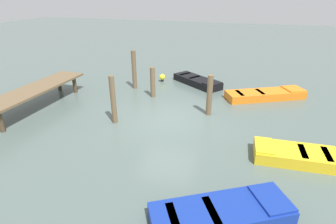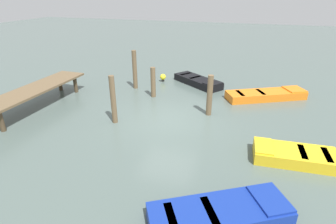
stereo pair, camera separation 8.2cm
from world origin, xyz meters
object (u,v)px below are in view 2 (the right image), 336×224
at_px(mooring_piling_near_left, 153,82).
at_px(rowboat_black, 198,81).
at_px(rowboat_orange, 266,95).
at_px(mooring_piling_near_right, 210,96).
at_px(dock_segment, 34,91).
at_px(mooring_piling_far_right, 135,70).
at_px(marker_buoy, 163,77).
at_px(mooring_piling_mid_right, 113,100).
at_px(rowboat_blue, 220,214).
at_px(rowboat_yellow, 294,155).

bearing_deg(mooring_piling_near_left, rowboat_black, -34.88).
xyz_separation_m(rowboat_orange, mooring_piling_near_right, (-2.88, 2.53, 0.71)).
bearing_deg(dock_segment, mooring_piling_near_left, -57.21).
distance_m(dock_segment, rowboat_orange, 11.57).
relative_size(mooring_piling_far_right, marker_buoy, 4.54).
height_order(mooring_piling_far_right, mooring_piling_near_right, mooring_piling_far_right).
height_order(rowboat_orange, marker_buoy, marker_buoy).
bearing_deg(mooring_piling_near_right, mooring_piling_mid_right, 118.49).
xyz_separation_m(dock_segment, rowboat_blue, (-4.34, -9.42, -0.62)).
height_order(mooring_piling_near_left, marker_buoy, mooring_piling_near_left).
bearing_deg(rowboat_blue, mooring_piling_far_right, 95.40).
bearing_deg(rowboat_yellow, rowboat_black, -58.83).
height_order(dock_segment, rowboat_yellow, dock_segment).
relative_size(dock_segment, mooring_piling_mid_right, 2.88).
relative_size(rowboat_yellow, mooring_piling_near_left, 1.68).
relative_size(dock_segment, rowboat_orange, 1.44).
xyz_separation_m(rowboat_black, mooring_piling_mid_right, (-6.02, 2.34, 0.82)).
relative_size(rowboat_blue, rowboat_yellow, 1.33).
bearing_deg(rowboat_black, mooring_piling_mid_right, -75.32).
bearing_deg(rowboat_blue, rowboat_orange, 52.11).
height_order(rowboat_yellow, rowboat_black, same).
bearing_deg(rowboat_orange, mooring_piling_mid_right, -169.25).
distance_m(dock_segment, mooring_piling_mid_right, 4.41).
bearing_deg(rowboat_orange, mooring_piling_far_right, 157.01).
bearing_deg(mooring_piling_mid_right, mooring_piling_far_right, 12.75).
bearing_deg(mooring_piling_near_right, mooring_piling_near_left, 66.94).
distance_m(dock_segment, mooring_piling_far_right, 5.28).
height_order(mooring_piling_mid_right, marker_buoy, mooring_piling_mid_right).
bearing_deg(marker_buoy, dock_segment, 141.17).
bearing_deg(rowboat_yellow, marker_buoy, -47.72).
height_order(dock_segment, mooring_piling_near_right, mooring_piling_near_right).
relative_size(rowboat_black, mooring_piling_mid_right, 1.57).
relative_size(mooring_piling_near_left, mooring_piling_near_right, 0.86).
bearing_deg(rowboat_blue, rowboat_yellow, 28.59).
bearing_deg(mooring_piling_mid_right, rowboat_blue, -128.76).
bearing_deg(dock_segment, marker_buoy, -38.02).
distance_m(rowboat_blue, mooring_piling_near_right, 6.22).
relative_size(rowboat_orange, mooring_piling_near_right, 2.23).
bearing_deg(dock_segment, rowboat_yellow, -94.48).
bearing_deg(mooring_piling_near_left, rowboat_blue, -148.49).
bearing_deg(rowboat_black, rowboat_blue, -39.12).
relative_size(rowboat_black, mooring_piling_near_left, 2.04).
distance_m(dock_segment, rowboat_black, 8.85).
relative_size(rowboat_black, mooring_piling_near_right, 1.75).
distance_m(rowboat_yellow, mooring_piling_far_right, 9.50).
xyz_separation_m(dock_segment, rowboat_black, (5.71, -6.74, -0.62)).
relative_size(dock_segment, rowboat_blue, 1.68).
relative_size(rowboat_blue, rowboat_black, 1.09).
bearing_deg(mooring_piling_far_right, rowboat_yellow, -122.43).
bearing_deg(rowboat_blue, marker_buoy, 85.75).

